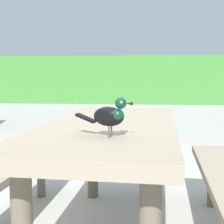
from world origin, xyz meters
The scene contains 3 objects.
hedge_wall centered at (0.00, 10.44, 0.87)m, with size 28.00×1.47×1.75m, color #428438.
picnic_table_foreground centered at (0.15, -0.16, 0.56)m, with size 1.77×1.84×0.74m.
bird_grackle centered at (0.20, -0.64, 0.84)m, with size 0.28×0.13×0.18m.
Camera 1 is at (0.36, -2.12, 1.02)m, focal length 52.73 mm.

